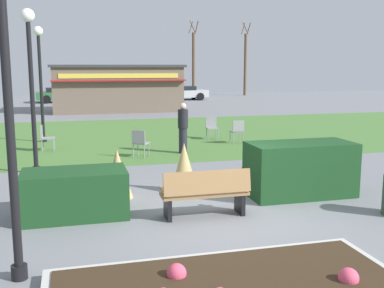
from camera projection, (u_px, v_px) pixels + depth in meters
The scene contains 24 objects.
ground_plane at pixel (227, 213), 9.19m from camera, with size 80.00×80.00×0.00m, color slate.
lawn_patch at pixel (143, 135), 19.56m from camera, with size 36.00×12.00×0.01m, color #4C7A38.
flower_bed at pixel (227, 285), 5.99m from camera, with size 4.65×1.92×0.32m.
park_bench at pixel (205, 193), 8.88m from camera, with size 1.70×0.53×0.95m.
hedge_left at pixel (75, 194), 8.93m from camera, with size 1.98×1.10×0.91m, color #19421E.
hedge_right at pixel (300, 169), 10.36m from camera, with size 2.36×1.10×1.21m, color #19421E.
ornamental_grass_behind_left at pixel (117, 174), 10.18m from camera, with size 0.66×0.66×1.10m, color tan.
ornamental_grass_behind_right at pixel (260, 168), 10.70m from camera, with size 0.76×0.76×1.13m, color tan.
ornamental_grass_behind_center at pixel (247, 171), 10.84m from camera, with size 0.63×0.63×0.90m, color tan.
ornamental_grass_behind_far at pixel (184, 167), 10.67m from camera, with size 0.65×0.65×1.16m, color tan.
lamppost_near at pixel (7, 79), 5.90m from camera, with size 0.36×0.36×4.36m.
lamppost_mid at pixel (31, 72), 12.10m from camera, with size 0.36×0.36×4.36m.
lamppost_far at pixel (40, 70), 17.38m from camera, with size 0.36×0.36×4.36m.
food_kiosk at pixel (117, 88), 29.83m from camera, with size 8.32×4.12×2.97m.
cafe_chair_west at pixel (140, 141), 14.71m from camera, with size 0.60×0.60×0.89m.
cafe_chair_east at pixel (212, 126), 18.44m from camera, with size 0.47×0.47×0.89m.
cafe_chair_center at pixel (237, 130), 17.34m from camera, with size 0.44×0.44×0.89m.
cafe_chair_north at pixel (45, 136), 15.81m from camera, with size 0.46×0.46×0.89m.
person_strolling at pixel (183, 128), 15.39m from camera, with size 0.34×0.34×1.69m.
parked_car_west_slot at pixel (62, 94), 37.20m from camera, with size 4.32×2.29×1.20m.
parked_car_center_slot at pixel (130, 93), 38.57m from camera, with size 4.24×2.12×1.20m.
parked_car_east_slot at pixel (182, 92), 39.69m from camera, with size 4.31×2.27×1.20m.
tree_left_bg at pixel (245, 63), 45.67m from camera, with size 0.91×0.96×7.08m.
tree_right_bg at pixel (194, 63), 43.37m from camera, with size 0.91×0.96×7.03m.
Camera 1 is at (-2.91, -8.36, 2.89)m, focal length 43.23 mm.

